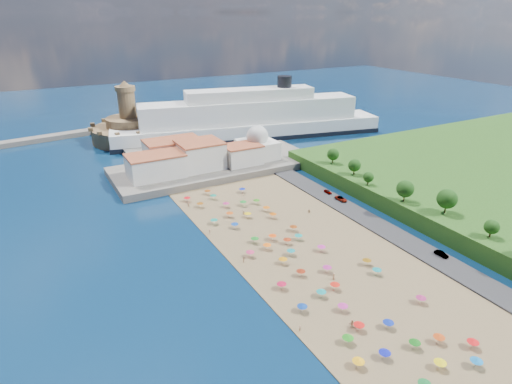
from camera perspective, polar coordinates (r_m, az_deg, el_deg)
ground at (r=129.08m, az=3.83°, el=-7.40°), size 700.00×700.00×0.00m
terrace at (r=191.71m, az=-5.36°, el=3.43°), size 90.00×36.00×3.00m
jetty at (r=216.84m, az=-14.48°, el=5.02°), size 18.00×70.00×2.40m
waterfront_buildings at (r=185.78m, az=-9.20°, el=4.67°), size 57.00×29.00×11.00m
domed_building at (r=196.07m, az=0.18°, el=6.27°), size 16.00×16.00×15.00m
fortress at (r=243.58m, az=-16.49°, el=8.08°), size 40.00×40.00×32.40m
cruise_ship at (r=240.08m, az=-0.80°, el=9.55°), size 151.64×53.13×32.84m
beach_parasols at (r=119.64m, az=6.16°, el=-8.94°), size 31.16×116.93×2.20m
beachgoers at (r=131.15m, az=1.86°, el=-6.26°), size 37.44×78.63×1.89m
parked_cars at (r=154.26m, az=13.54°, el=-2.16°), size 2.48×56.31×1.40m
hillside_trees at (r=147.98m, az=22.01°, el=-0.62°), size 11.69×104.98×8.04m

